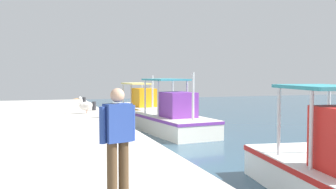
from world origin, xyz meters
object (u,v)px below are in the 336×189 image
object	(u,v)px
fishing_boat_nearest	(140,108)
mooring_bollard_second	(94,106)
pelican	(86,105)
mooring_bollard_third	(104,112)
fisherman_standing	(118,137)
mooring_bollard_nearest	(84,100)
fishing_boat_third	(336,172)
fishing_boat_second	(171,119)

from	to	relation	value
fishing_boat_nearest	mooring_bollard_second	xyz separation A→B (m)	(3.10, -3.27, 0.43)
fishing_boat_nearest	pelican	world-z (taller)	fishing_boat_nearest
pelican	mooring_bollard_third	bearing A→B (deg)	16.13
fisherman_standing	mooring_bollard_nearest	xyz separation A→B (m)	(-19.62, 1.51, -0.74)
fishing_boat_nearest	mooring_bollard_second	bearing A→B (deg)	-46.52
pelican	mooring_bollard_nearest	world-z (taller)	pelican
fishing_boat_nearest	pelican	distance (m)	6.01
fishing_boat_nearest	mooring_bollard_second	size ratio (longest dim) A/B	13.60
pelican	fisherman_standing	distance (m)	13.26
fishing_boat_third	pelican	size ratio (longest dim) A/B	5.76
fishing_boat_third	mooring_bollard_second	bearing A→B (deg)	-167.32
mooring_bollard_third	fishing_boat_nearest	bearing A→B (deg)	153.57
fisherman_standing	mooring_bollard_third	bearing A→B (deg)	172.34
mooring_bollard_second	mooring_bollard_third	world-z (taller)	mooring_bollard_third
fishing_boat_nearest	mooring_bollard_third	bearing A→B (deg)	-26.43
pelican	mooring_bollard_third	size ratio (longest dim) A/B	1.95
mooring_bollard_second	fisherman_standing	bearing A→B (deg)	-5.86
fishing_boat_third	mooring_bollard_second	xyz separation A→B (m)	(-14.11, -3.17, 0.35)
mooring_bollard_nearest	mooring_bollard_third	xyz separation A→B (m)	(8.41, 0.00, 0.04)
mooring_bollard_third	fishing_boat_second	bearing A→B (deg)	84.25
mooring_bollard_nearest	mooring_bollard_third	size ratio (longest dim) A/B	0.83
fishing_boat_third	mooring_bollard_nearest	distance (m)	19.31
fisherman_standing	fishing_boat_nearest	bearing A→B (deg)	164.96
fisherman_standing	mooring_bollard_third	world-z (taller)	fisherman_standing
fishing_boat_second	mooring_bollard_nearest	bearing A→B (deg)	-160.79
fishing_boat_second	mooring_bollard_third	size ratio (longest dim) A/B	12.15
fishing_boat_second	mooring_bollard_second	distance (m)	4.87
fishing_boat_second	mooring_bollard_third	xyz separation A→B (m)	(-0.31, -3.04, 0.40)
fishing_boat_second	fisherman_standing	world-z (taller)	fishing_boat_second
fisherman_standing	mooring_bollard_third	distance (m)	11.33
mooring_bollard_third	pelican	bearing A→B (deg)	-163.87
mooring_bollard_nearest	mooring_bollard_second	distance (m)	4.93
fishing_boat_nearest	mooring_bollard_third	size ratio (longest dim) A/B	12.70
fisherman_standing	pelican	bearing A→B (deg)	175.99
fishing_boat_nearest	fishing_boat_second	bearing A→B (deg)	-1.94
fishing_boat_second	mooring_bollard_third	world-z (taller)	fishing_boat_second
fisherman_standing	mooring_bollard_nearest	size ratio (longest dim) A/B	4.17
mooring_bollard_nearest	fishing_boat_second	bearing A→B (deg)	19.21
fishing_boat_second	mooring_bollard_third	distance (m)	3.08
fishing_boat_second	fisherman_standing	size ratio (longest dim) A/B	3.49
fishing_boat_third	pelican	xyz separation A→B (m)	(-12.64, -3.76, 0.53)
fishing_boat_second	pelican	world-z (taller)	fishing_boat_second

